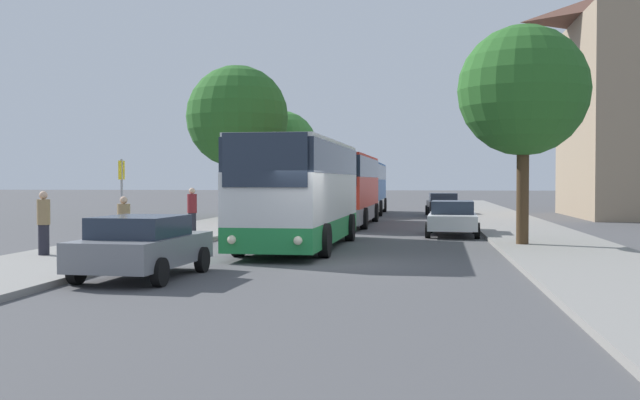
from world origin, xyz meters
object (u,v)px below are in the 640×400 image
(bus_stop_sign, at_px, (122,192))
(pedestrian_walking_back, at_px, (124,225))
(bus_front, at_px, (300,191))
(tree_left_near, at_px, (237,117))
(bus_rear, at_px, (364,187))
(tree_left_far, at_px, (281,147))
(parked_car_left_curb, at_px, (142,245))
(parked_car_right_near, at_px, (452,217))
(pedestrian_waiting_near, at_px, (192,211))
(parked_car_right_far, at_px, (443,204))
(tree_right_near, at_px, (523,91))
(bus_middle, at_px, (344,188))
(pedestrian_waiting_far, at_px, (44,223))

(bus_stop_sign, distance_m, pedestrian_walking_back, 3.05)
(bus_front, height_order, tree_left_near, tree_left_near)
(bus_rear, relative_size, pedestrian_walking_back, 6.31)
(pedestrian_walking_back, distance_m, tree_left_far, 26.98)
(tree_left_near, bearing_deg, bus_stop_sign, -86.90)
(tree_left_near, bearing_deg, bus_front, -69.62)
(parked_car_left_curb, distance_m, tree_left_near, 26.64)
(parked_car_right_near, relative_size, pedestrian_waiting_near, 2.59)
(pedestrian_walking_back, relative_size, tree_left_far, 0.25)
(bus_stop_sign, xyz_separation_m, pedestrian_waiting_near, (0.90, 4.51, -0.79))
(parked_car_right_far, bearing_deg, bus_rear, -23.78)
(bus_front, bearing_deg, bus_stop_sign, -161.83)
(pedestrian_waiting_near, height_order, tree_left_near, tree_left_near)
(tree_left_far, distance_m, tree_right_near, 24.86)
(tree_right_near, bearing_deg, parked_car_right_far, 94.94)
(bus_middle, bearing_deg, tree_left_far, 118.59)
(pedestrian_waiting_near, xyz_separation_m, tree_left_far, (-0.27, 19.57, 3.30))
(tree_left_near, distance_m, tree_right_near, 21.88)
(parked_car_left_curb, distance_m, parked_car_right_near, 16.24)
(pedestrian_waiting_near, height_order, pedestrian_walking_back, pedestrian_waiting_near)
(bus_stop_sign, relative_size, pedestrian_waiting_far, 1.55)
(parked_car_left_curb, bearing_deg, tree_left_far, 98.17)
(tree_left_near, bearing_deg, pedestrian_walking_back, -84.24)
(bus_front, distance_m, pedestrian_waiting_near, 5.49)
(bus_middle, relative_size, pedestrian_waiting_near, 5.99)
(tree_left_near, bearing_deg, pedestrian_waiting_near, -82.50)
(bus_rear, bearing_deg, parked_car_right_far, -22.15)
(pedestrian_waiting_far, bearing_deg, bus_middle, 61.85)
(bus_front, xyz_separation_m, bus_middle, (0.15, 12.78, -0.03))
(bus_front, distance_m, tree_left_near, 19.29)
(bus_middle, bearing_deg, bus_stop_sign, -110.43)
(pedestrian_walking_back, relative_size, tree_right_near, 0.23)
(parked_car_right_near, relative_size, tree_left_near, 0.54)
(tree_right_near, bearing_deg, parked_car_left_curb, -137.32)
(pedestrian_waiting_near, distance_m, tree_right_near, 12.75)
(parked_car_right_near, height_order, bus_stop_sign, bus_stop_sign)
(bus_rear, height_order, parked_car_right_near, bus_rear)
(parked_car_right_far, relative_size, tree_right_near, 0.66)
(bus_rear, xyz_separation_m, pedestrian_walking_back, (-4.47, -29.80, -0.83))
(tree_left_far, bearing_deg, pedestrian_waiting_near, -89.20)
(parked_car_right_near, distance_m, parked_car_right_far, 17.12)
(parked_car_right_near, bearing_deg, bus_rear, -72.80)
(parked_car_right_far, bearing_deg, pedestrian_waiting_far, 65.39)
(bus_front, bearing_deg, parked_car_right_near, 51.59)
(pedestrian_waiting_near, bearing_deg, parked_car_right_near, -142.79)
(parked_car_right_far, xyz_separation_m, tree_left_near, (-11.88, -5.70, 5.16))
(tree_left_far, bearing_deg, parked_car_right_near, -57.96)
(parked_car_right_near, relative_size, parked_car_right_far, 0.99)
(bus_front, height_order, pedestrian_walking_back, bus_front)
(bus_middle, bearing_deg, bus_rear, 91.11)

